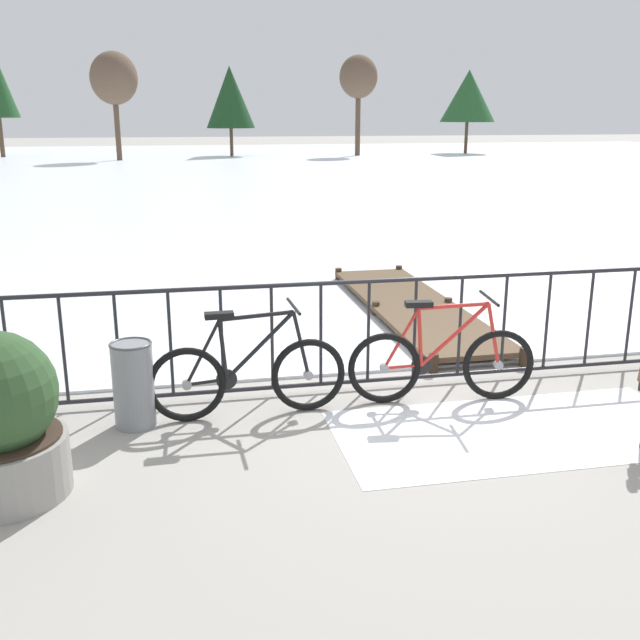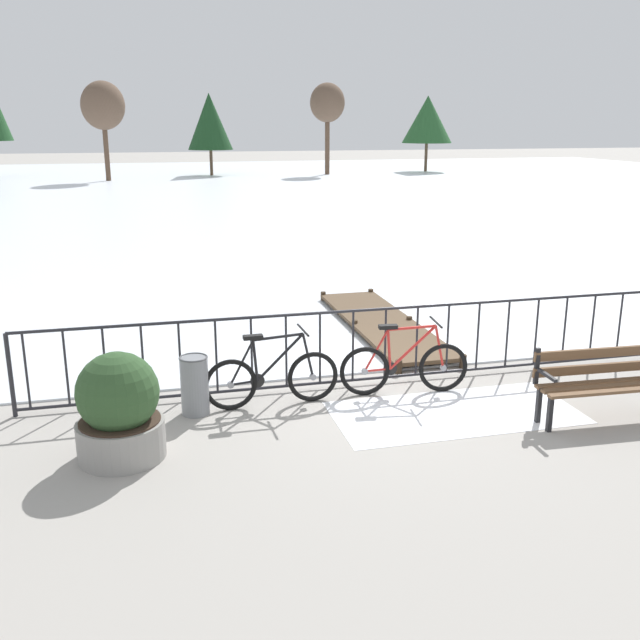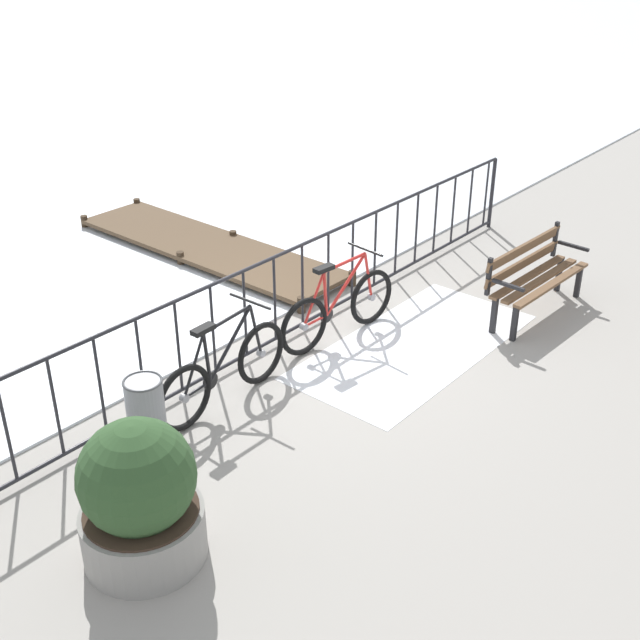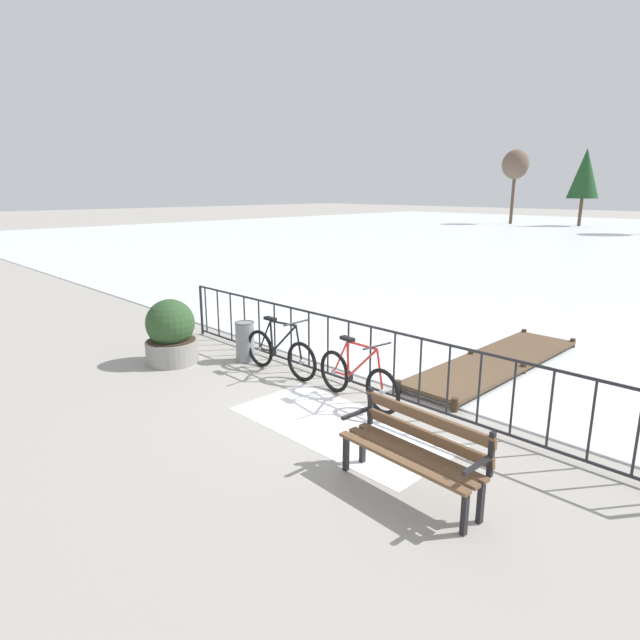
# 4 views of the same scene
# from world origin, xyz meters

# --- Properties ---
(ground_plane) EXTENTS (160.00, 160.00, 0.00)m
(ground_plane) POSITION_xyz_m (0.00, 0.00, 0.00)
(ground_plane) COLOR #9E9991
(snow_patch) EXTENTS (3.02, 1.43, 0.01)m
(snow_patch) POSITION_xyz_m (0.73, -1.20, 0.00)
(snow_patch) COLOR white
(snow_patch) RESTS_ON ground
(railing_fence) EXTENTS (9.06, 0.06, 1.07)m
(railing_fence) POSITION_xyz_m (-0.00, 0.00, 0.56)
(railing_fence) COLOR #232328
(railing_fence) RESTS_ON ground
(bicycle_near_railing) EXTENTS (1.71, 0.52, 0.97)m
(bicycle_near_railing) POSITION_xyz_m (0.34, -0.43, 0.37)
(bicycle_near_railing) COLOR black
(bicycle_near_railing) RESTS_ON ground
(bicycle_second) EXTENTS (1.71, 0.52, 0.97)m
(bicycle_second) POSITION_xyz_m (-1.41, -0.42, 0.37)
(bicycle_second) COLOR black
(bicycle_second) RESTS_ON ground
(park_bench) EXTENTS (1.62, 0.55, 0.89)m
(park_bench) POSITION_xyz_m (2.32, -1.77, 0.51)
(park_bench) COLOR brown
(park_bench) RESTS_ON ground
(planter_with_shrub) EXTENTS (0.92, 0.92, 1.16)m
(planter_with_shrub) POSITION_xyz_m (-3.22, -1.44, 0.54)
(planter_with_shrub) COLOR gray
(planter_with_shrub) RESTS_ON ground
(trash_bin) EXTENTS (0.35, 0.35, 0.73)m
(trash_bin) POSITION_xyz_m (-2.36, -0.44, 0.37)
(trash_bin) COLOR gray
(trash_bin) RESTS_ON ground
(wooden_dock) EXTENTS (1.10, 4.42, 0.20)m
(wooden_dock) POSITION_xyz_m (1.04, 2.46, 0.12)
(wooden_dock) COLOR brown
(wooden_dock) RESTS_ON ground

